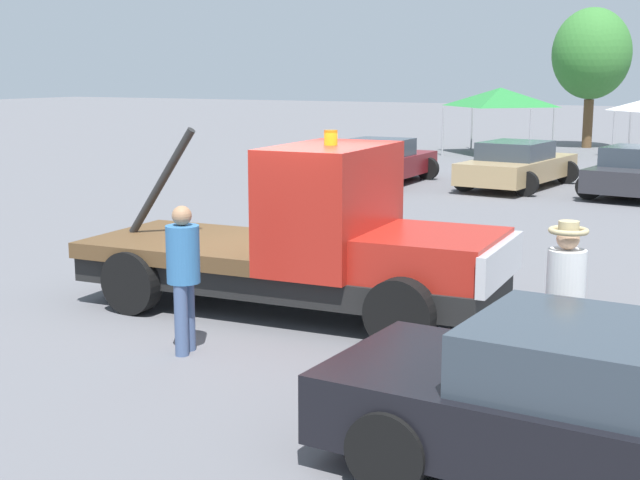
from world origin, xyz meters
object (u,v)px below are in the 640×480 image
tree_left (592,54)px  canopy_tent_green (500,97)px  person_near_truck (565,293)px  traffic_cone (303,251)px  tow_truck (313,244)px  parked_car_tan (517,165)px  parked_car_maroon (380,162)px  person_at_hood (183,269)px  foreground_car (633,418)px

tree_left → canopy_tent_green: bearing=-117.3°
person_near_truck → traffic_cone: size_ratio=3.30×
canopy_tent_green → traffic_cone: size_ratio=6.51×
tree_left → traffic_cone: tree_left is taller
tree_left → traffic_cone: 27.30m
tow_truck → parked_car_tan: tow_truck is taller
tow_truck → parked_car_maroon: (-5.25, 13.67, -0.33)m
person_at_hood → tow_truck: bearing=-116.8°
foreground_car → parked_car_maroon: 19.92m
foreground_car → canopy_tent_green: (-9.88, 28.38, 1.63)m
foreground_car → person_at_hood: size_ratio=2.90×
person_at_hood → parked_car_maroon: person_at_hood is taller
tow_truck → traffic_cone: size_ratio=11.01×
person_at_hood → parked_car_tan: bearing=-101.5°
person_near_truck → tow_truck: bearing=60.1°
parked_car_tan → person_near_truck: bearing=-156.8°
person_near_truck → parked_car_tan: bearing=9.5°
parked_car_tan → canopy_tent_green: 10.92m
tow_truck → traffic_cone: 3.21m
foreground_car → parked_car_tan: (-6.18, 18.23, -0.00)m
person_at_hood → parked_car_tan: (-0.91, 16.95, -0.37)m
foreground_car → canopy_tent_green: 30.09m
parked_car_tan → tree_left: tree_left is taller
person_near_truck → tree_left: tree_left is taller
person_at_hood → parked_car_maroon: size_ratio=0.38×
person_at_hood → person_near_truck: bearing=175.4°
foreground_car → parked_car_maroon: same height
person_at_hood → canopy_tent_green: size_ratio=0.49×
foreground_car → person_near_truck: size_ratio=2.82×
person_at_hood → parked_car_maroon: bearing=-87.9°
parked_car_tan → canopy_tent_green: bearing=25.5°
parked_car_tan → tow_truck: bearing=-169.1°
foreground_car → parked_car_tan: 19.25m
tow_truck → person_at_hood: (-0.49, -2.25, 0.04)m
foreground_car → person_near_truck: person_near_truck is taller
canopy_tent_green → person_at_hood: bearing=-80.4°
person_near_truck → canopy_tent_green: (-8.86, 26.35, 1.21)m
canopy_tent_green → tree_left: 5.70m
tree_left → traffic_cone: size_ratio=10.92×
person_at_hood → tree_left: size_ratio=0.29×
tow_truck → parked_car_maroon: tow_truck is taller
person_at_hood → traffic_cone: person_at_hood is taller
person_near_truck → person_at_hood: person_near_truck is taller
tow_truck → parked_car_tan: (-1.40, 14.70, -0.33)m
person_at_hood → canopy_tent_green: (-4.61, 27.10, 1.26)m
parked_car_tan → canopy_tent_green: canopy_tent_green is taller
person_near_truck → parked_car_maroon: person_near_truck is taller
person_near_truck → parked_car_maroon: 17.66m
tow_truck → canopy_tent_green: size_ratio=1.69×
parked_car_maroon → tree_left: 16.56m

